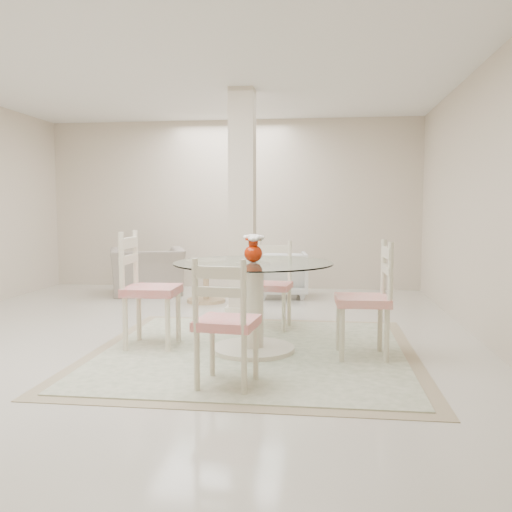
# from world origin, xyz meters

# --- Properties ---
(ground) EXTENTS (7.00, 7.00, 0.00)m
(ground) POSITION_xyz_m (0.00, 0.00, 0.00)
(ground) COLOR beige
(ground) RESTS_ON ground
(room_shell) EXTENTS (6.02, 7.02, 2.71)m
(room_shell) POSITION_xyz_m (0.00, 0.00, 1.86)
(room_shell) COLOR beige
(room_shell) RESTS_ON ground
(column) EXTENTS (0.30, 0.30, 2.70)m
(column) POSITION_xyz_m (0.50, 1.30, 1.35)
(column) COLOR beige
(column) RESTS_ON ground
(area_rug) EXTENTS (2.88, 2.88, 0.02)m
(area_rug) POSITION_xyz_m (0.86, -0.47, 0.01)
(area_rug) COLOR tan
(area_rug) RESTS_ON ground
(dining_table) EXTENTS (1.41, 1.41, 0.81)m
(dining_table) POSITION_xyz_m (0.86, -0.47, 0.41)
(dining_table) COLOR beige
(dining_table) RESTS_ON ground
(red_vase) EXTENTS (0.19, 0.18, 0.25)m
(red_vase) POSITION_xyz_m (0.86, -0.47, 0.94)
(red_vase) COLOR #AB2005
(red_vase) RESTS_ON dining_table
(dining_chair_east) EXTENTS (0.47, 0.47, 1.12)m
(dining_chair_east) POSITION_xyz_m (1.88, -0.53, 0.59)
(dining_chair_east) COLOR beige
(dining_chair_east) RESTS_ON ground
(dining_chair_north) EXTENTS (0.45, 0.45, 1.03)m
(dining_chair_north) POSITION_xyz_m (0.93, 0.54, 0.54)
(dining_chair_north) COLOR beige
(dining_chair_north) RESTS_ON ground
(dining_chair_west) EXTENTS (0.49, 0.49, 1.19)m
(dining_chair_west) POSITION_xyz_m (-0.16, -0.41, 0.62)
(dining_chair_west) COLOR #F7EBCB
(dining_chair_west) RESTS_ON ground
(dining_chair_south) EXTENTS (0.46, 0.46, 1.04)m
(dining_chair_south) POSITION_xyz_m (0.79, -1.49, 0.55)
(dining_chair_south) COLOR beige
(dining_chair_south) RESTS_ON ground
(recliner_taupe) EXTENTS (1.32, 1.24, 0.69)m
(recliner_taupe) POSITION_xyz_m (-1.14, 2.63, 0.34)
(recliner_taupe) COLOR gray
(recliner_taupe) RESTS_ON ground
(armchair_white) EXTENTS (0.79, 0.80, 0.66)m
(armchair_white) POSITION_xyz_m (0.88, 2.64, 0.33)
(armchair_white) COLOR silver
(armchair_white) RESTS_ON ground
(side_table) EXTENTS (0.55, 0.55, 0.57)m
(side_table) POSITION_xyz_m (-0.12, 2.06, 0.26)
(side_table) COLOR tan
(side_table) RESTS_ON ground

